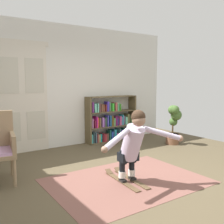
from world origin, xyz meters
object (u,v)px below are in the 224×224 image
Objects in this scene: skis_pair at (126,179)px; person_skier at (133,142)px; potted_plant at (174,123)px; bookshelf at (110,122)px.

skis_pair is 0.68m from person_skier.
person_skier is (-2.46, -1.47, 0.14)m from potted_plant.
skis_pair is (-1.32, -2.44, -0.49)m from bookshelf.
bookshelf is 1.02× the size of person_skier.
person_skier reaches higher than potted_plant.
potted_plant is 0.70× the size of person_skier.
person_skier is (-1.34, -2.64, 0.16)m from bookshelf.
potted_plant is 2.86m from person_skier.
skis_pair is at bearing -118.46° from bookshelf.
bookshelf is at bearing 133.80° from potted_plant.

